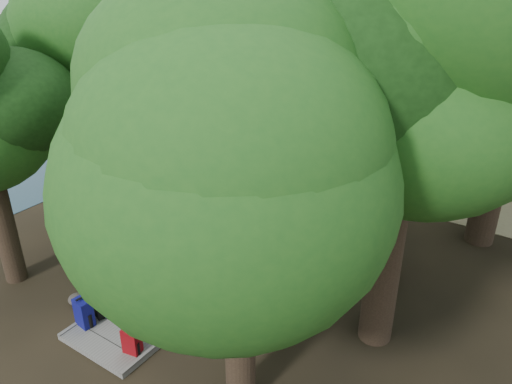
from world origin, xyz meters
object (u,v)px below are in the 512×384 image
Objects in this scene: backpack_left_c at (133,277)px; lone_suitcase_on_sand at (365,152)px; duffel_right_black at (218,276)px; sun_lounger at (442,158)px; backpack_left_b at (99,302)px; backpack_right_a at (132,339)px; suitcase_on_boardwalk at (146,277)px; backpack_right_c at (170,311)px; duffel_right_khaki at (213,282)px; backpack_right_b at (150,321)px; backpack_left_d at (160,270)px; backpack_left_a at (84,311)px; backpack_right_d at (185,302)px; kayak at (320,124)px.

lone_suitcase_on_sand is at bearing 55.93° from backpack_left_c.
duffel_right_black is at bearing 15.24° from backpack_left_c.
backpack_left_b is at bearing -125.65° from sun_lounger.
sun_lounger is at bearing 69.67° from backpack_right_a.
suitcase_on_boardwalk is (0.15, 1.27, -0.02)m from backpack_left_b.
backpack_left_c is 1.31× the size of backpack_right_a.
duffel_right_khaki is (0.01, 1.49, -0.13)m from backpack_right_c.
lone_suitcase_on_sand is (-0.15, 12.02, -0.08)m from backpack_right_b.
lone_suitcase_on_sand is (1.07, 10.43, 0.00)m from backpack_left_d.
backpack_right_a is at bearing 3.56° from backpack_left_b.
backpack_left_a is 1.12× the size of suitcase_on_boardwalk.
sun_lounger is (2.30, 12.35, -0.13)m from backpack_right_d.
backpack_right_a reaches higher than kayak.
backpack_right_c is 1.09× the size of duffel_right_khaki.
backpack_left_c reaches higher than backpack_right_d.
backpack_right_b is (-0.09, 0.60, 0.01)m from backpack_right_a.
backpack_right_b is 0.22× the size of kayak.
backpack_left_b is at bearing -65.47° from kayak.
sun_lounger is (6.03, -1.48, 0.13)m from kayak.
backpack_right_b is at bearing -101.85° from backpack_right_d.
kayak is (-2.19, 14.93, -0.30)m from backpack_left_b.
backpack_left_b reaches higher than backpack_right_b.
backpack_left_a is 1.07× the size of backpack_left_b.
kayak is (-2.16, 13.89, -0.36)m from backpack_left_c.
backpack_right_d reaches higher than kayak.
backpack_left_c is 1.58m from backpack_right_d.
suitcase_on_boardwalk is at bearing 25.54° from backpack_left_c.
backpack_right_b is 1.07× the size of duffel_right_khaki.
backpack_right_a is at bearing -79.33° from duffel_right_black.
backpack_left_a is 12.68m from lone_suitcase_on_sand.
backpack_right_d is (0.19, 0.90, -0.02)m from backpack_right_b.
duffel_right_khaki reaches higher than kayak.
backpack_right_c reaches higher than backpack_left_d.
backpack_left_c is 0.28× the size of kayak.
suitcase_on_boardwalk reaches higher than backpack_right_b.
backpack_right_b is 0.99× the size of suitcase_on_boardwalk.
backpack_left_d is 1.57m from backpack_right_d.
duffel_right_black is (-0.06, 0.25, -0.00)m from duffel_right_khaki.
backpack_left_c is 1.62m from backpack_right_b.
backpack_left_c reaches higher than backpack_right_c.
kayak is at bearing 123.42° from backpack_left_d.
backpack_right_d is 0.88× the size of lone_suitcase_on_sand.
sun_lounger is at bearing 93.28° from backpack_left_b.
backpack_left_a reaches higher than backpack_left_d.
backpack_right_d is at bearing 50.99° from backpack_left_a.
backpack_right_a is 0.61m from backpack_right_b.
backpack_right_a is (1.45, -0.41, -0.03)m from backpack_left_b.
backpack_left_d is at bearing 124.24° from backpack_right_b.
kayak is at bearing 105.10° from backpack_left_a.
backpack_right_a is 0.96× the size of suitcase_on_boardwalk.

